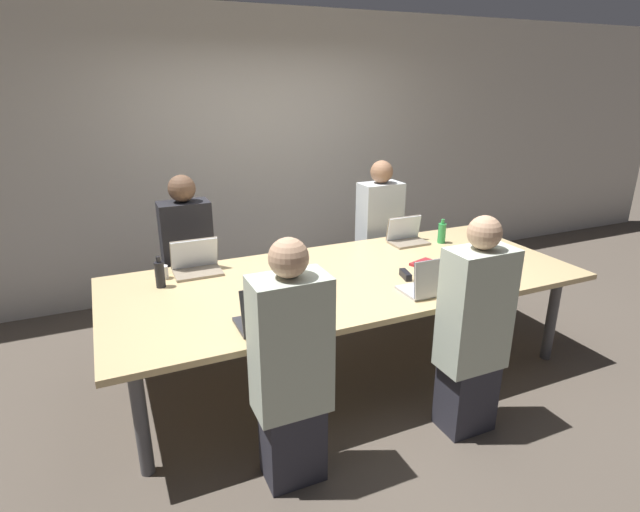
{
  "coord_description": "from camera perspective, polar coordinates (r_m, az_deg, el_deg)",
  "views": [
    {
      "loc": [
        -1.56,
        -3.02,
        2.12
      ],
      "look_at": [
        -0.17,
        0.1,
        0.91
      ],
      "focal_mm": 28.0,
      "sensor_mm": 36.0,
      "label": 1
    }
  ],
  "objects": [
    {
      "name": "bottle_far_left",
      "position": [
        3.61,
        -17.84,
        -1.97
      ],
      "size": [
        0.07,
        0.07,
        0.22
      ],
      "color": "black",
      "rests_on": "conference_table"
    },
    {
      "name": "person_near_midright",
      "position": [
        3.19,
        17.1,
        -8.3
      ],
      "size": [
        0.4,
        0.24,
        1.41
      ],
      "rotation": [
        0.0,
        0.0,
        3.14
      ],
      "color": "#2D2D38",
      "rests_on": "ground_plane"
    },
    {
      "name": "cup_near_left",
      "position": [
        3.0,
        -1.73,
        -6.57
      ],
      "size": [
        0.08,
        0.08,
        0.09
      ],
      "color": "white",
      "rests_on": "conference_table"
    },
    {
      "name": "conference_table",
      "position": [
        3.69,
        3.08,
        -3.08
      ],
      "size": [
        3.43,
        1.44,
        0.76
      ],
      "color": "#D6B77F",
      "rests_on": "ground_plane"
    },
    {
      "name": "cup_far_left",
      "position": [
        3.78,
        -17.48,
        -1.78
      ],
      "size": [
        0.07,
        0.07,
        0.1
      ],
      "color": "white",
      "rests_on": "conference_table"
    },
    {
      "name": "bottle_near_left",
      "position": [
        3.12,
        -3.16,
        -4.23
      ],
      "size": [
        0.07,
        0.07,
        0.24
      ],
      "color": "black",
      "rests_on": "conference_table"
    },
    {
      "name": "laptop_near_midright",
      "position": [
        3.41,
        12.55,
        -3.08
      ],
      "size": [
        0.34,
        0.26,
        0.27
      ],
      "rotation": [
        0.0,
        0.0,
        3.14
      ],
      "color": "#B7B7BC",
      "rests_on": "conference_table"
    },
    {
      "name": "curtain_wall",
      "position": [
        5.29,
        -6.74,
        11.54
      ],
      "size": [
        12.0,
        0.06,
        2.8
      ],
      "color": "beige",
      "rests_on": "ground_plane"
    },
    {
      "name": "ground_plane",
      "position": [
        4.01,
        2.89,
        -12.45
      ],
      "size": [
        24.0,
        24.0,
        0.0
      ],
      "primitive_type": "plane",
      "color": "brown"
    },
    {
      "name": "laptop_far_right",
      "position": [
        4.46,
        9.83,
        2.35
      ],
      "size": [
        0.33,
        0.22,
        0.23
      ],
      "color": "gray",
      "rests_on": "conference_table"
    },
    {
      "name": "person_far_left",
      "position": [
        4.25,
        -14.78,
        -0.79
      ],
      "size": [
        0.4,
        0.24,
        1.42
      ],
      "color": "#2D2D38",
      "rests_on": "ground_plane"
    },
    {
      "name": "notebook",
      "position": [
        3.96,
        11.91,
        -0.87
      ],
      "size": [
        0.24,
        0.21,
        0.02
      ],
      "rotation": [
        0.0,
        0.0,
        0.31
      ],
      "color": "maroon",
      "rests_on": "conference_table"
    },
    {
      "name": "laptop_near_left",
      "position": [
        2.9,
        -6.21,
        -6.86
      ],
      "size": [
        0.32,
        0.27,
        0.28
      ],
      "rotation": [
        0.0,
        0.0,
        3.14
      ],
      "color": "#333338",
      "rests_on": "conference_table"
    },
    {
      "name": "laptop_far_left",
      "position": [
        3.83,
        -13.97,
        -0.78
      ],
      "size": [
        0.35,
        0.25,
        0.25
      ],
      "color": "gray",
      "rests_on": "conference_table"
    },
    {
      "name": "person_far_right",
      "position": [
        4.87,
        6.76,
        2.27
      ],
      "size": [
        0.4,
        0.24,
        1.42
      ],
      "color": "#2D2D38",
      "rests_on": "ground_plane"
    },
    {
      "name": "stapler",
      "position": [
        3.67,
        9.74,
        -2.13
      ],
      "size": [
        0.08,
        0.16,
        0.05
      ],
      "rotation": [
        0.0,
        0.0,
        -0.23
      ],
      "color": "black",
      "rests_on": "conference_table"
    },
    {
      "name": "bottle_far_right",
      "position": [
        4.51,
        13.75,
        2.6
      ],
      "size": [
        0.07,
        0.07,
        0.21
      ],
      "color": "green",
      "rests_on": "conference_table"
    },
    {
      "name": "person_near_left",
      "position": [
        2.68,
        -3.33,
        -12.91
      ],
      "size": [
        0.4,
        0.24,
        1.41
      ],
      "rotation": [
        0.0,
        0.0,
        3.14
      ],
      "color": "#2D2D38",
      "rests_on": "ground_plane"
    }
  ]
}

